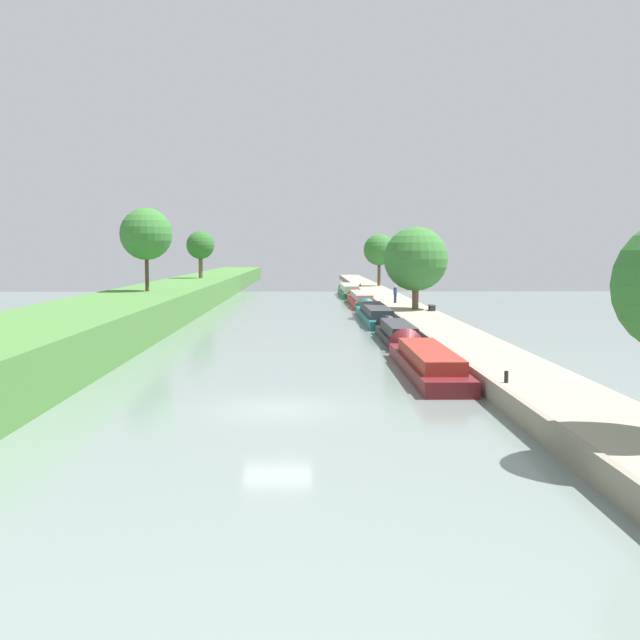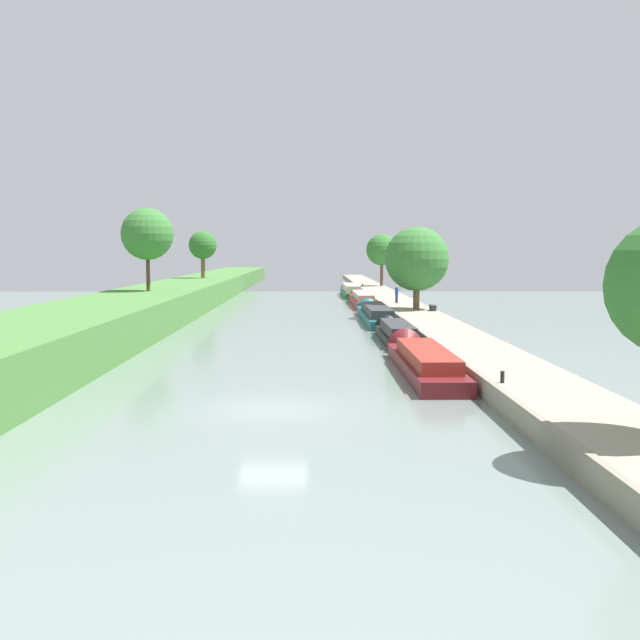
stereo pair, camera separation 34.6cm
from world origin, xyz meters
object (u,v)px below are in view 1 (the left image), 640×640
narrowboat_green (348,291)px  mooring_bollard_far (360,285)px  narrowboat_black (396,333)px  narrowboat_teal (374,314)px  park_bench (432,306)px  narrowboat_red (360,299)px  person_walking (395,294)px  mooring_bollard_near (506,377)px  narrowboat_maroon (424,360)px

narrowboat_green → mooring_bollard_far: size_ratio=37.00×
narrowboat_black → narrowboat_green: 48.96m
narrowboat_teal → park_bench: size_ratio=11.30×
narrowboat_green → narrowboat_red: bearing=-89.0°
narrowboat_red → narrowboat_green: bearing=91.0°
person_walking → mooring_bollard_far: bearing=91.7°
mooring_bollard_near → park_bench: size_ratio=0.30×
narrowboat_maroon → mooring_bollard_far: 68.43m
narrowboat_green → narrowboat_teal: bearing=-89.7°
narrowboat_teal → person_walking: size_ratio=10.21×
narrowboat_teal → narrowboat_red: size_ratio=1.02×
person_walking → park_bench: size_ratio=1.11×
narrowboat_red → mooring_bollard_near: bearing=-88.1°
narrowboat_green → narrowboat_maroon: bearing=-89.8°
mooring_bollard_near → narrowboat_teal: bearing=93.1°
narrowboat_red → person_walking: (2.75, -8.60, 1.09)m
narrowboat_black → person_walking: person_walking is taller
narrowboat_red → mooring_bollard_near: 52.33m
narrowboat_black → mooring_bollard_near: mooring_bollard_near is taller
mooring_bollard_far → park_bench: 42.05m
narrowboat_black → narrowboat_green: size_ratio=0.69×
mooring_bollard_far → narrowboat_maroon: bearing=-91.6°
narrowboat_black → person_walking: 23.67m
narrowboat_maroon → narrowboat_red: size_ratio=0.82×
narrowboat_red → park_bench: 18.48m
park_bench → mooring_bollard_near: bearing=-94.9°
narrowboat_green → park_bench: bearing=-81.8°
narrowboat_maroon → narrowboat_teal: (-0.02, 26.39, 0.03)m
narrowboat_black → mooring_bollard_far: bearing=88.2°
narrowboat_green → person_walking: (3.04, -25.48, 1.06)m
narrowboat_red → mooring_bollard_far: bearing=85.8°
person_walking → mooring_bollard_far: size_ratio=3.69×
narrowboat_maroon → park_bench: narrowboat_maroon is taller
narrowboat_maroon → mooring_bollard_near: narrowboat_maroon is taller
narrowboat_red → narrowboat_teal: bearing=-90.4°
narrowboat_black → narrowboat_teal: (-0.13, 14.17, 0.06)m
mooring_bollard_far → person_walking: bearing=-88.3°
narrowboat_black → mooring_bollard_near: (1.76, -20.21, 0.54)m
park_bench → narrowboat_black: bearing=-108.4°
narrowboat_green → mooring_bollard_near: narrowboat_green is taller
person_walking → mooring_bollard_near: (-0.99, -43.69, -0.65)m
narrowboat_red → mooring_bollard_near: size_ratio=37.02×
narrowboat_teal → narrowboat_green: (-0.16, 34.79, 0.07)m
narrowboat_red → narrowboat_green: (-0.29, 16.88, 0.03)m
person_walking → mooring_bollard_near: 43.71m
narrowboat_green → mooring_bollard_near: (2.05, -69.17, 0.41)m
narrowboat_maroon → park_bench: 26.90m
narrowboat_maroon → park_bench: bearing=79.6°
mooring_bollard_near → narrowboat_black: bearing=95.0°
mooring_bollard_far → mooring_bollard_near: bearing=-90.0°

